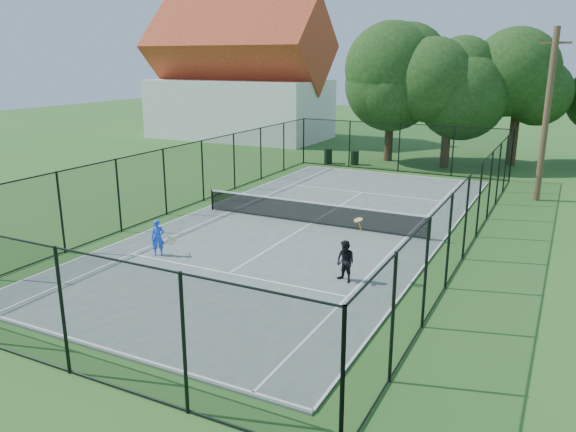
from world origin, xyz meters
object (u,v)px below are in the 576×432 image
at_px(trash_bin_left, 328,156).
at_px(player_blue, 158,238).
at_px(tennis_net, 311,212).
at_px(trash_bin_right, 355,158).
at_px(utility_pole, 547,115).
at_px(player_black, 345,261).

bearing_deg(trash_bin_left, player_blue, -84.70).
relative_size(trash_bin_left, player_blue, 0.76).
bearing_deg(tennis_net, trash_bin_right, 103.03).
relative_size(trash_bin_right, player_blue, 0.72).
bearing_deg(trash_bin_left, trash_bin_right, 11.00).
bearing_deg(tennis_net, utility_pole, 47.63).
bearing_deg(player_blue, trash_bin_right, 90.21).
height_order(tennis_net, trash_bin_right, tennis_net).
bearing_deg(utility_pole, trash_bin_right, 156.17).
bearing_deg(trash_bin_left, tennis_net, -69.92).
height_order(trash_bin_left, trash_bin_right, trash_bin_left).
bearing_deg(tennis_net, trash_bin_left, 110.08).
relative_size(trash_bin_right, utility_pole, 0.11).
relative_size(utility_pole, player_black, 3.28).
relative_size(trash_bin_left, player_black, 0.39).
bearing_deg(player_blue, trash_bin_left, 95.30).
bearing_deg(player_black, tennis_net, 124.08).
distance_m(player_blue, player_black, 6.83).
distance_m(utility_pole, player_blue, 19.17).
xyz_separation_m(tennis_net, player_blue, (-3.18, -6.03, 0.12)).
relative_size(tennis_net, trash_bin_right, 10.93).
relative_size(player_blue, player_black, 0.51).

